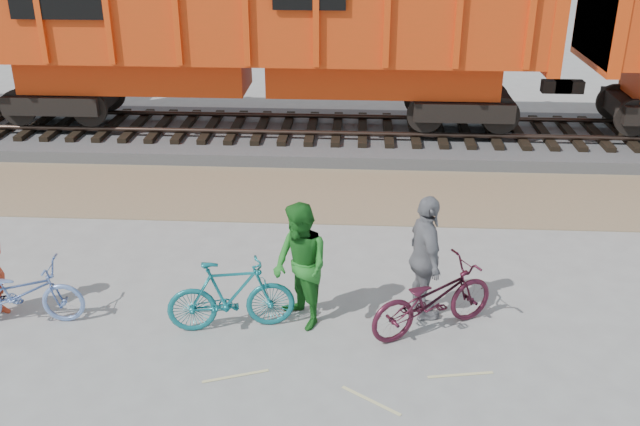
{
  "coord_description": "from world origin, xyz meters",
  "views": [
    {
      "loc": [
        0.57,
        -8.48,
        5.91
      ],
      "look_at": [
        -0.0,
        1.5,
        1.38
      ],
      "focal_mm": 40.0,
      "sensor_mm": 36.0,
      "label": 1
    }
  ],
  "objects_px": {
    "hopper_car_center": "(256,22)",
    "bicycle_blue": "(20,292)",
    "bicycle_teal": "(231,295)",
    "person_woman": "(425,258)",
    "person_man": "(301,266)",
    "bicycle_maroon": "(433,298)"
  },
  "relations": [
    {
      "from": "hopper_car_center",
      "to": "bicycle_maroon",
      "type": "distance_m",
      "value": 9.61
    },
    {
      "from": "bicycle_teal",
      "to": "person_man",
      "type": "distance_m",
      "value": 1.1
    },
    {
      "from": "hopper_car_center",
      "to": "bicycle_teal",
      "type": "bearing_deg",
      "value": -85.01
    },
    {
      "from": "bicycle_teal",
      "to": "hopper_car_center",
      "type": "bearing_deg",
      "value": -6.4
    },
    {
      "from": "person_man",
      "to": "person_woman",
      "type": "height_order",
      "value": "person_woman"
    },
    {
      "from": "hopper_car_center",
      "to": "bicycle_teal",
      "type": "xyz_separation_m",
      "value": [
        0.75,
        -8.65,
        -2.45
      ]
    },
    {
      "from": "bicycle_teal",
      "to": "person_woman",
      "type": "bearing_deg",
      "value": -90.89
    },
    {
      "from": "bicycle_teal",
      "to": "person_man",
      "type": "xyz_separation_m",
      "value": [
        1.0,
        0.2,
        0.4
      ]
    },
    {
      "from": "bicycle_maroon",
      "to": "person_man",
      "type": "bearing_deg",
      "value": 58.23
    },
    {
      "from": "person_man",
      "to": "person_woman",
      "type": "relative_size",
      "value": 0.98
    },
    {
      "from": "hopper_car_center",
      "to": "bicycle_teal",
      "type": "distance_m",
      "value": 9.02
    },
    {
      "from": "person_man",
      "to": "bicycle_teal",
      "type": "bearing_deg",
      "value": -113.84
    },
    {
      "from": "bicycle_teal",
      "to": "person_woman",
      "type": "xyz_separation_m",
      "value": [
        2.82,
        0.52,
        0.42
      ]
    },
    {
      "from": "bicycle_blue",
      "to": "person_man",
      "type": "relative_size",
      "value": 0.97
    },
    {
      "from": "bicycle_maroon",
      "to": "bicycle_teal",
      "type": "bearing_deg",
      "value": 62.94
    },
    {
      "from": "hopper_car_center",
      "to": "bicycle_maroon",
      "type": "xyz_separation_m",
      "value": [
        3.67,
        -8.53,
        -2.47
      ]
    },
    {
      "from": "hopper_car_center",
      "to": "bicycle_teal",
      "type": "relative_size",
      "value": 7.54
    },
    {
      "from": "person_man",
      "to": "hopper_car_center",
      "type": "bearing_deg",
      "value": 156.58
    },
    {
      "from": "bicycle_blue",
      "to": "person_woman",
      "type": "relative_size",
      "value": 0.96
    },
    {
      "from": "hopper_car_center",
      "to": "person_woman",
      "type": "distance_m",
      "value": 9.11
    },
    {
      "from": "hopper_car_center",
      "to": "bicycle_maroon",
      "type": "bearing_deg",
      "value": -66.69
    },
    {
      "from": "hopper_car_center",
      "to": "bicycle_blue",
      "type": "xyz_separation_m",
      "value": [
        -2.4,
        -8.64,
        -2.52
      ]
    }
  ]
}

